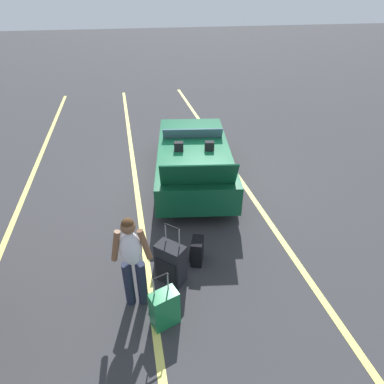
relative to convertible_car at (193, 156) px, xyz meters
name	(u,v)px	position (x,y,z in m)	size (l,w,h in m)	color
ground_plane	(194,180)	(-0.20, 0.03, -0.59)	(80.00, 80.00, 0.00)	#333335
lot_line_near	(237,175)	(-0.20, -1.17, -0.59)	(18.00, 0.12, 0.01)	#EAE066
lot_line_mid	(136,186)	(-0.20, 1.53, -0.59)	(18.00, 0.12, 0.01)	#EAE066
lot_line_far	(23,198)	(-0.20, 4.23, -0.59)	(18.00, 0.12, 0.01)	#EAE066
convertible_car	(193,156)	(0.00, 0.00, 0.00)	(4.40, 2.42, 1.51)	#0F4C2D
suitcase_large_black	(171,263)	(-3.48, 1.15, -0.22)	(0.54, 0.54, 1.10)	black
suitcase_medium_bright	(165,309)	(-4.31, 1.37, -0.28)	(0.36, 0.46, 0.93)	#19723F
suitcase_small_carryon	(197,251)	(-3.15, 0.62, -0.34)	(0.39, 0.31, 0.50)	black
traveler_person	(132,259)	(-3.83, 1.75, 0.34)	(0.26, 0.61, 1.65)	#1E2338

